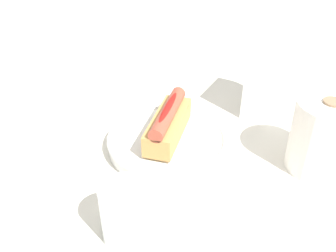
{
  "coord_description": "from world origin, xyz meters",
  "views": [
    {
      "loc": [
        0.58,
        0.23,
        0.46
      ],
      "look_at": [
        0.02,
        0.01,
        0.05
      ],
      "focal_mm": 42.7,
      "sensor_mm": 36.0,
      "label": 1
    }
  ],
  "objects_px": {
    "hotdog_front": "(168,122)",
    "napkin_box": "(263,78)",
    "paper_towel_roll": "(324,136)",
    "water_glass": "(125,215)",
    "serving_bowl": "(168,141)"
  },
  "relations": [
    {
      "from": "hotdog_front",
      "to": "napkin_box",
      "type": "relative_size",
      "value": 1.03
    },
    {
      "from": "paper_towel_roll",
      "to": "water_glass",
      "type": "bearing_deg",
      "value": -42.47
    },
    {
      "from": "paper_towel_roll",
      "to": "napkin_box",
      "type": "distance_m",
      "value": 0.2
    },
    {
      "from": "water_glass",
      "to": "napkin_box",
      "type": "relative_size",
      "value": 0.6
    },
    {
      "from": "serving_bowl",
      "to": "napkin_box",
      "type": "xyz_separation_m",
      "value": [
        -0.2,
        0.13,
        0.06
      ]
    },
    {
      "from": "hotdog_front",
      "to": "serving_bowl",
      "type": "bearing_deg",
      "value": 26.57
    },
    {
      "from": "paper_towel_roll",
      "to": "hotdog_front",
      "type": "bearing_deg",
      "value": -79.51
    },
    {
      "from": "serving_bowl",
      "to": "hotdog_front",
      "type": "bearing_deg",
      "value": -153.43
    },
    {
      "from": "serving_bowl",
      "to": "paper_towel_roll",
      "type": "xyz_separation_m",
      "value": [
        -0.05,
        0.26,
        0.05
      ]
    },
    {
      "from": "napkin_box",
      "to": "serving_bowl",
      "type": "bearing_deg",
      "value": -25.23
    },
    {
      "from": "paper_towel_roll",
      "to": "napkin_box",
      "type": "relative_size",
      "value": 0.89
    },
    {
      "from": "hotdog_front",
      "to": "paper_towel_roll",
      "type": "xyz_separation_m",
      "value": [
        -0.05,
        0.26,
        0.01
      ]
    },
    {
      "from": "serving_bowl",
      "to": "hotdog_front",
      "type": "distance_m",
      "value": 0.04
    },
    {
      "from": "water_glass",
      "to": "napkin_box",
      "type": "xyz_separation_m",
      "value": [
        -0.42,
        0.11,
        0.04
      ]
    },
    {
      "from": "hotdog_front",
      "to": "water_glass",
      "type": "height_order",
      "value": "hotdog_front"
    }
  ]
}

